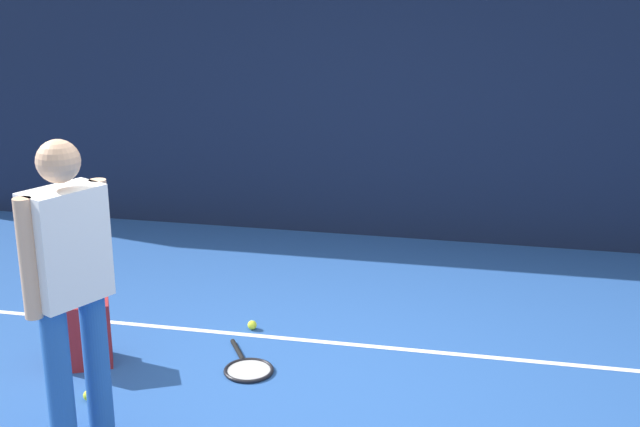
% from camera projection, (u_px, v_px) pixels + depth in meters
% --- Properties ---
extents(ground_plane, '(12.00, 12.00, 0.00)m').
position_uv_depth(ground_plane, '(307.00, 386.00, 5.21)').
color(ground_plane, '#234C93').
extents(back_fence, '(10.00, 0.10, 2.82)m').
position_uv_depth(back_fence, '(379.00, 87.00, 7.59)').
color(back_fence, '#141E38').
rests_on(back_fence, ground).
extents(court_line, '(9.00, 0.05, 0.00)m').
position_uv_depth(court_line, '(326.00, 342.00, 5.79)').
color(court_line, white).
rests_on(court_line, ground).
extents(tennis_player, '(0.38, 0.48, 1.70)m').
position_uv_depth(tennis_player, '(69.00, 279.00, 4.31)').
color(tennis_player, '#2659A5').
rests_on(tennis_player, ground).
extents(tennis_racket, '(0.47, 0.62, 0.03)m').
position_uv_depth(tennis_racket, '(248.00, 368.00, 5.40)').
color(tennis_racket, black).
rests_on(tennis_racket, ground).
extents(backpack, '(0.36, 0.37, 0.44)m').
position_uv_depth(backpack, '(87.00, 334.00, 5.43)').
color(backpack, maroon).
rests_on(backpack, ground).
extents(tennis_ball_near_player, '(0.07, 0.07, 0.07)m').
position_uv_depth(tennis_ball_near_player, '(89.00, 395.00, 5.03)').
color(tennis_ball_near_player, '#CCE033').
rests_on(tennis_ball_near_player, ground).
extents(tennis_ball_mid_court, '(0.07, 0.07, 0.07)m').
position_uv_depth(tennis_ball_mid_court, '(252.00, 325.00, 5.98)').
color(tennis_ball_mid_court, '#CCE033').
rests_on(tennis_ball_mid_court, ground).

